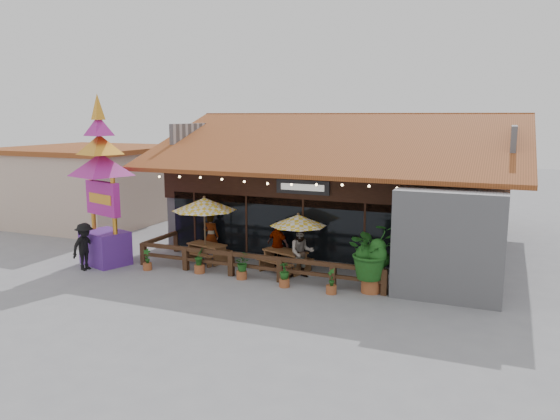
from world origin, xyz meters
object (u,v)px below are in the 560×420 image
at_px(umbrella_right, 298,221).
at_px(tropical_plant, 372,252).
at_px(picnic_table_right, 285,257).
at_px(umbrella_left, 204,204).
at_px(thai_sign_tower, 101,169).
at_px(pedestrian, 85,247).
at_px(picnic_table_left, 207,250).

height_order(umbrella_right, tropical_plant, tropical_plant).
bearing_deg(picnic_table_right, umbrella_left, -177.19).
relative_size(picnic_table_right, thai_sign_tower, 0.29).
xyz_separation_m(umbrella_right, pedestrian, (-7.78, -2.93, -1.10)).
bearing_deg(picnic_table_right, umbrella_right, 8.48).
bearing_deg(pedestrian, umbrella_left, -49.08).
distance_m(umbrella_right, thai_sign_tower, 8.08).
height_order(umbrella_left, picnic_table_left, umbrella_left).
xyz_separation_m(picnic_table_right, tropical_plant, (3.68, -1.25, 0.86)).
bearing_deg(umbrella_right, picnic_table_right, -171.52).
height_order(umbrella_right, pedestrian, umbrella_right).
xyz_separation_m(umbrella_right, picnic_table_left, (-3.98, -0.08, -1.51)).
xyz_separation_m(umbrella_left, tropical_plant, (7.14, -1.08, -1.02)).
xyz_separation_m(umbrella_left, picnic_table_right, (3.46, 0.17, -1.88)).
distance_m(tropical_plant, pedestrian, 11.08).
relative_size(thai_sign_tower, pedestrian, 3.93).
bearing_deg(picnic_table_left, pedestrian, -143.13).
distance_m(umbrella_left, picnic_table_left, 1.92).
relative_size(umbrella_left, pedestrian, 1.72).
relative_size(umbrella_left, thai_sign_tower, 0.44).
bearing_deg(thai_sign_tower, pedestrian, -98.64).
relative_size(umbrella_left, picnic_table_left, 1.70).
distance_m(picnic_table_left, thai_sign_tower, 5.29).
xyz_separation_m(umbrella_right, tropical_plant, (3.18, -1.33, -0.61)).
relative_size(umbrella_right, pedestrian, 1.55).
bearing_deg(pedestrian, picnic_table_left, -47.30).
bearing_deg(picnic_table_left, picnic_table_right, 0.10).
bearing_deg(picnic_table_left, tropical_plant, -9.86).
bearing_deg(umbrella_left, picnic_table_right, 2.81).
bearing_deg(tropical_plant, umbrella_left, 171.39).
height_order(umbrella_right, picnic_table_left, umbrella_right).
relative_size(umbrella_right, thai_sign_tower, 0.39).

